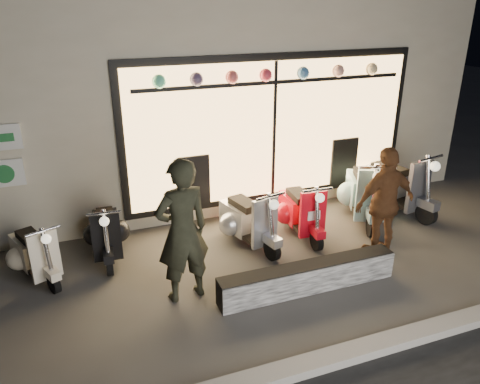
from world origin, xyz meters
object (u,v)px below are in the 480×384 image
object	(u,v)px
scooter_silver	(245,219)
graffiti_barrier	(308,277)
man	(182,231)
scooter_red	(299,210)
woman	(385,203)

from	to	relation	value
scooter_silver	graffiti_barrier	bearing A→B (deg)	-92.65
man	scooter_silver	bearing A→B (deg)	-147.51
graffiti_barrier	scooter_red	xyz separation A→B (m)	(0.71, 1.64, 0.19)
graffiti_barrier	scooter_red	distance (m)	1.80
woman	scooter_red	bearing A→B (deg)	-56.92
scooter_silver	scooter_red	xyz separation A→B (m)	(1.00, 0.02, -0.01)
scooter_silver	scooter_red	distance (m)	1.00
graffiti_barrier	woman	bearing A→B (deg)	17.55
scooter_silver	woman	distance (m)	2.19
scooter_silver	woman	world-z (taller)	woman
woman	man	bearing A→B (deg)	-1.48
graffiti_barrier	man	bearing A→B (deg)	164.55
man	woman	size ratio (longest dim) A/B	1.12
man	scooter_red	bearing A→B (deg)	-161.80
scooter_silver	man	size ratio (longest dim) A/B	0.72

